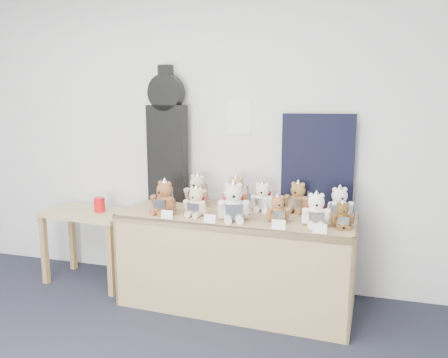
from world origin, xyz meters
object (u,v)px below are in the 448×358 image
(display_table, at_px, (235,235))
(teddy_back_centre_left, at_px, (236,193))
(guitar_case, at_px, (167,136))
(red_cup, at_px, (99,205))
(teddy_front_far_left, at_px, (164,199))
(teddy_back_left, at_px, (197,191))
(teddy_back_end, at_px, (340,204))
(teddy_back_right, at_px, (298,198))
(teddy_front_far_right, at_px, (316,211))
(teddy_front_centre, at_px, (233,203))
(teddy_front_right, at_px, (278,210))
(teddy_back_centre_right, at_px, (262,198))
(side_table, at_px, (89,224))
(teddy_front_end, at_px, (342,216))
(teddy_front_left, at_px, (196,203))

(display_table, distance_m, teddy_back_centre_left, 0.38)
(guitar_case, relative_size, red_cup, 9.09)
(guitar_case, bearing_deg, teddy_back_centre_left, -3.23)
(teddy_front_far_left, bearing_deg, teddy_back_left, 80.15)
(teddy_back_end, bearing_deg, guitar_case, 150.28)
(teddy_back_end, bearing_deg, teddy_back_right, 138.38)
(teddy_front_far_right, bearing_deg, teddy_front_centre, 174.30)
(guitar_case, relative_size, teddy_front_far_left, 3.93)
(teddy_front_centre, relative_size, teddy_front_right, 1.43)
(red_cup, bearing_deg, teddy_front_centre, -11.66)
(teddy_back_left, distance_m, teddy_back_centre_right, 0.57)
(guitar_case, xyz_separation_m, red_cup, (-0.58, -0.23, -0.62))
(guitar_case, xyz_separation_m, teddy_back_left, (0.32, -0.12, -0.46))
(teddy_front_right, bearing_deg, guitar_case, 137.08)
(guitar_case, xyz_separation_m, teddy_back_centre_right, (0.89, -0.14, -0.48))
(display_table, bearing_deg, teddy_front_far_right, -9.17)
(display_table, distance_m, teddy_back_right, 0.59)
(side_table, bearing_deg, red_cup, 8.90)
(teddy_front_centre, height_order, teddy_front_far_right, teddy_front_centre)
(teddy_front_far_right, relative_size, teddy_back_left, 0.90)
(guitar_case, height_order, teddy_front_right, guitar_case)
(side_table, distance_m, teddy_front_end, 2.26)
(teddy_front_far_left, xyz_separation_m, teddy_front_right, (0.91, 0.01, -0.03))
(teddy_back_centre_left, bearing_deg, teddy_front_end, -24.57)
(red_cup, distance_m, teddy_back_right, 1.76)
(teddy_front_right, bearing_deg, teddy_front_end, -22.79)
(teddy_front_far_right, relative_size, teddy_front_end, 1.29)
(teddy_front_centre, distance_m, teddy_back_left, 0.57)
(teddy_front_far_left, bearing_deg, teddy_front_centre, 11.04)
(teddy_front_centre, xyz_separation_m, teddy_back_left, (-0.42, 0.38, -0.01))
(teddy_back_right, bearing_deg, teddy_front_right, -94.31)
(guitar_case, height_order, teddy_front_far_right, guitar_case)
(teddy_front_far_left, height_order, teddy_front_right, teddy_front_far_left)
(teddy_back_centre_left, bearing_deg, teddy_front_far_right, -29.97)
(teddy_back_centre_right, bearing_deg, teddy_back_end, -11.07)
(teddy_front_left, relative_size, teddy_back_left, 0.84)
(teddy_front_end, bearing_deg, teddy_back_right, 121.71)
(guitar_case, bearing_deg, teddy_front_end, -11.80)
(red_cup, height_order, teddy_back_right, teddy_back_right)
(teddy_front_right, xyz_separation_m, teddy_back_end, (0.44, 0.23, 0.02))
(teddy_front_left, xyz_separation_m, teddy_back_end, (1.08, 0.22, 0.01))
(teddy_front_centre, bearing_deg, teddy_back_centre_right, 50.66)
(teddy_front_centre, bearing_deg, teddy_front_far_right, -14.42)
(teddy_back_centre_left, relative_size, teddy_back_centre_right, 1.13)
(teddy_front_left, bearing_deg, teddy_back_end, 16.26)
(teddy_front_right, xyz_separation_m, teddy_front_far_right, (0.28, -0.02, 0.02))
(teddy_back_left, distance_m, teddy_back_end, 1.19)
(side_table, relative_size, teddy_back_left, 2.76)
(guitar_case, relative_size, teddy_back_left, 3.89)
(teddy_back_centre_right, bearing_deg, teddy_front_end, -30.85)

